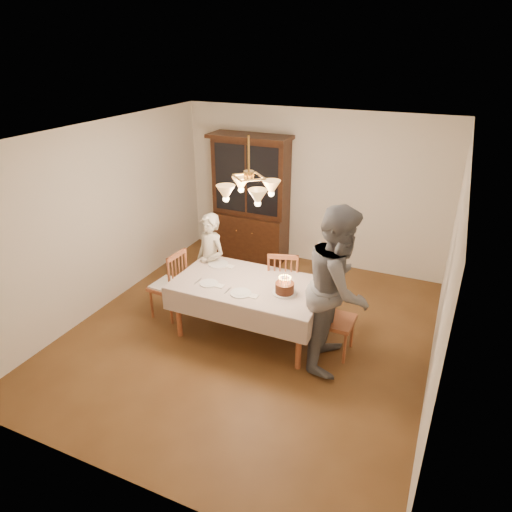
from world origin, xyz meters
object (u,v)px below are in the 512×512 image
at_px(birthday_cake, 285,288).
at_px(elderly_woman, 211,262).
at_px(dining_table, 250,288).
at_px(china_hutch, 251,200).
at_px(chair_far_side, 283,286).

bearing_deg(birthday_cake, elderly_woman, 159.75).
relative_size(elderly_woman, birthday_cake, 4.74).
height_order(dining_table, china_hutch, china_hutch).
height_order(elderly_woman, birthday_cake, elderly_woman).
relative_size(chair_far_side, birthday_cake, 3.33).
xyz_separation_m(china_hutch, chair_far_side, (1.23, -1.61, -0.60)).
distance_m(elderly_woman, birthday_cake, 1.38).
bearing_deg(elderly_woman, birthday_cake, 1.22).
relative_size(china_hutch, birthday_cake, 7.20).
relative_size(dining_table, china_hutch, 0.88).
height_order(china_hutch, elderly_woman, china_hutch).
bearing_deg(chair_far_side, china_hutch, 127.46).
bearing_deg(elderly_woman, chair_far_side, 34.23).
xyz_separation_m(dining_table, china_hutch, (-1.02, 2.25, 0.36)).
relative_size(dining_table, birthday_cake, 6.33).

